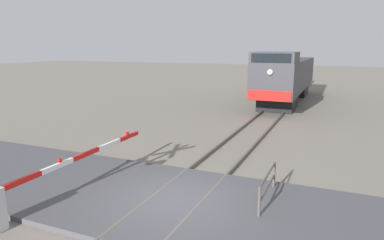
{
  "coord_description": "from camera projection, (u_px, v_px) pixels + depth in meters",
  "views": [
    {
      "loc": [
        4.04,
        -8.18,
        4.36
      ],
      "look_at": [
        -1.05,
        3.68,
        1.65
      ],
      "focal_mm": 32.52,
      "sensor_mm": 36.0,
      "label": 1
    }
  ],
  "objects": [
    {
      "name": "guard_railing",
      "position": [
        267.0,
        185.0,
        9.67
      ],
      "size": [
        0.08,
        2.12,
        0.95
      ],
      "color": "#4C4742",
      "rests_on": "ground_plane"
    },
    {
      "name": "crossing_gate",
      "position": [
        30.0,
        185.0,
        9.23
      ],
      "size": [
        0.36,
        6.9,
        1.19
      ],
      "color": "silver",
      "rests_on": "ground_plane"
    },
    {
      "name": "ground_plane",
      "position": [
        175.0,
        205.0,
        9.81
      ],
      "size": [
        160.0,
        160.0,
        0.0
      ],
      "primitive_type": "plane",
      "color": "slate"
    },
    {
      "name": "road_surface",
      "position": [
        175.0,
        202.0,
        9.8
      ],
      "size": [
        36.0,
        5.01,
        0.15
      ],
      "primitive_type": "cube",
      "color": "#47474C",
      "rests_on": "ground_plane"
    },
    {
      "name": "rail_track_left",
      "position": [
        153.0,
        198.0,
        10.07
      ],
      "size": [
        0.08,
        80.0,
        0.15
      ],
      "primitive_type": "cube",
      "color": "#59544C",
      "rests_on": "ground_plane"
    },
    {
      "name": "rail_track_right",
      "position": [
        198.0,
        207.0,
        9.52
      ],
      "size": [
        0.08,
        80.0,
        0.15
      ],
      "primitive_type": "cube",
      "color": "#59544C",
      "rests_on": "ground_plane"
    },
    {
      "name": "locomotive",
      "position": [
        287.0,
        77.0,
        27.77
      ],
      "size": [
        2.83,
        14.9,
        4.05
      ],
      "color": "black",
      "rests_on": "ground_plane"
    }
  ]
}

